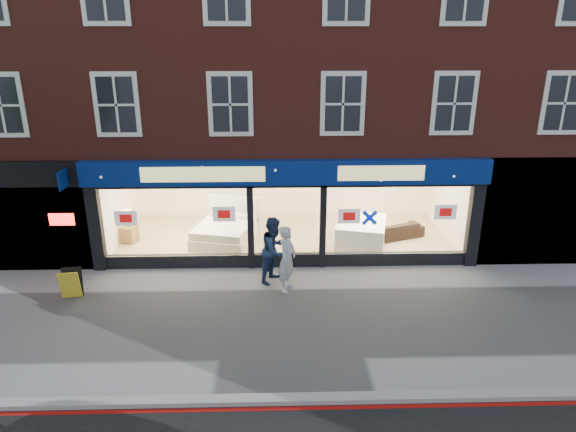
{
  "coord_description": "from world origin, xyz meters",
  "views": [
    {
      "loc": [
        -0.34,
        -10.86,
        6.66
      ],
      "look_at": [
        0.02,
        2.5,
        1.8
      ],
      "focal_mm": 32.0,
      "sensor_mm": 36.0,
      "label": 1
    }
  ],
  "objects_px": {
    "a_board": "(71,283)",
    "sofa": "(396,230)",
    "mattress_stack": "(361,232)",
    "pedestrian_grey": "(287,259)",
    "pedestrian_blue": "(274,250)",
    "display_bed": "(226,230)"
  },
  "relations": [
    {
      "from": "sofa",
      "to": "pedestrian_grey",
      "type": "height_order",
      "value": "pedestrian_grey"
    },
    {
      "from": "display_bed",
      "to": "pedestrian_blue",
      "type": "xyz_separation_m",
      "value": [
        1.6,
        -2.74,
        0.5
      ]
    },
    {
      "from": "a_board",
      "to": "pedestrian_blue",
      "type": "xyz_separation_m",
      "value": [
        5.34,
        0.83,
        0.54
      ]
    },
    {
      "from": "a_board",
      "to": "display_bed",
      "type": "bearing_deg",
      "value": 35.87
    },
    {
      "from": "mattress_stack",
      "to": "pedestrian_grey",
      "type": "xyz_separation_m",
      "value": [
        -2.5,
        -3.0,
        0.44
      ]
    },
    {
      "from": "mattress_stack",
      "to": "pedestrian_grey",
      "type": "relative_size",
      "value": 1.2
    },
    {
      "from": "a_board",
      "to": "sofa",
      "type": "bearing_deg",
      "value": 13.5
    },
    {
      "from": "mattress_stack",
      "to": "a_board",
      "type": "height_order",
      "value": "mattress_stack"
    },
    {
      "from": "display_bed",
      "to": "pedestrian_grey",
      "type": "height_order",
      "value": "pedestrian_grey"
    },
    {
      "from": "mattress_stack",
      "to": "sofa",
      "type": "xyz_separation_m",
      "value": [
        1.23,
        0.41,
        -0.11
      ]
    },
    {
      "from": "sofa",
      "to": "a_board",
      "type": "relative_size",
      "value": 2.3
    },
    {
      "from": "sofa",
      "to": "a_board",
      "type": "height_order",
      "value": "a_board"
    },
    {
      "from": "a_board",
      "to": "mattress_stack",
      "type": "bearing_deg",
      "value": 13.92
    },
    {
      "from": "pedestrian_grey",
      "to": "pedestrian_blue",
      "type": "bearing_deg",
      "value": 54.18
    },
    {
      "from": "display_bed",
      "to": "a_board",
      "type": "height_order",
      "value": "display_bed"
    },
    {
      "from": "a_board",
      "to": "pedestrian_grey",
      "type": "height_order",
      "value": "pedestrian_grey"
    },
    {
      "from": "mattress_stack",
      "to": "a_board",
      "type": "distance_m",
      "value": 8.8
    },
    {
      "from": "mattress_stack",
      "to": "pedestrian_grey",
      "type": "distance_m",
      "value": 3.92
    },
    {
      "from": "pedestrian_blue",
      "to": "sofa",
      "type": "bearing_deg",
      "value": -23.92
    },
    {
      "from": "display_bed",
      "to": "pedestrian_blue",
      "type": "distance_m",
      "value": 3.22
    },
    {
      "from": "display_bed",
      "to": "sofa",
      "type": "height_order",
      "value": "display_bed"
    },
    {
      "from": "display_bed",
      "to": "pedestrian_blue",
      "type": "relative_size",
      "value": 1.34
    }
  ]
}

